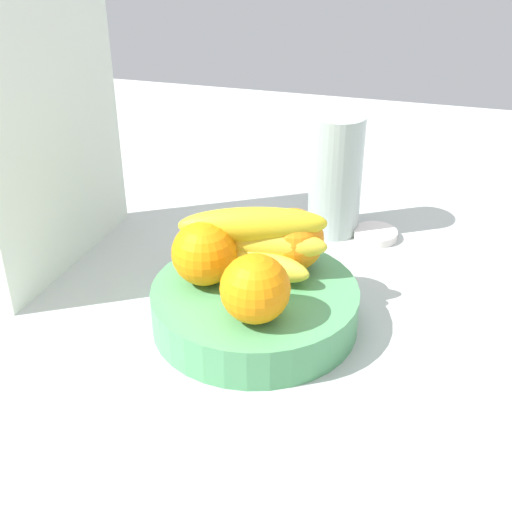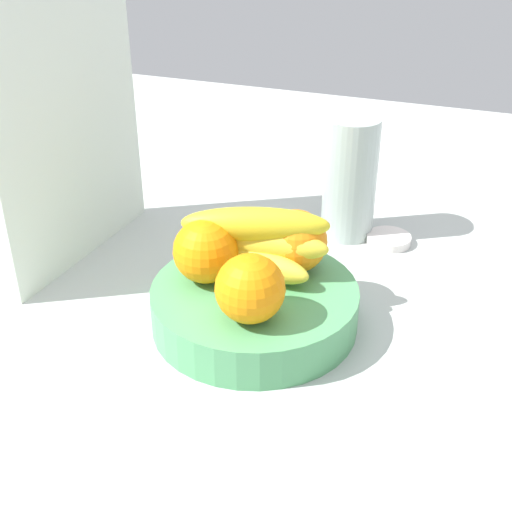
{
  "view_description": "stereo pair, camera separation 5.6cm",
  "coord_description": "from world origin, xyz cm",
  "px_view_note": "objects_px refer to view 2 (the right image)",
  "views": [
    {
      "loc": [
        -63.94,
        -19.85,
        47.61
      ],
      "look_at": [
        0.46,
        -2.34,
        8.92
      ],
      "focal_mm": 48.68,
      "sensor_mm": 36.0,
      "label": 1
    },
    {
      "loc": [
        -62.26,
        -25.17,
        47.61
      ],
      "look_at": [
        0.46,
        -2.34,
        8.92
      ],
      "focal_mm": 48.68,
      "sensor_mm": 36.0,
      "label": 2
    }
  ],
  "objects_px": {
    "banana_bunch": "(252,241)",
    "cutting_board": "(67,127)",
    "orange_front_right": "(296,241)",
    "orange_center": "(206,250)",
    "fruit_bowl": "(256,304)",
    "orange_front_left": "(250,289)",
    "jar_lid": "(389,239)",
    "thermos_tumbler": "(350,178)"
  },
  "relations": [
    {
      "from": "banana_bunch",
      "to": "cutting_board",
      "type": "bearing_deg",
      "value": 79.6
    },
    {
      "from": "orange_front_right",
      "to": "orange_center",
      "type": "xyz_separation_m",
      "value": [
        -0.06,
        0.09,
        0.0
      ]
    },
    {
      "from": "fruit_bowl",
      "to": "orange_center",
      "type": "bearing_deg",
      "value": 93.01
    },
    {
      "from": "orange_front_left",
      "to": "jar_lid",
      "type": "distance_m",
      "value": 0.33
    },
    {
      "from": "orange_front_left",
      "to": "thermos_tumbler",
      "type": "xyz_separation_m",
      "value": [
        0.31,
        -0.03,
        0.0
      ]
    },
    {
      "from": "orange_front_right",
      "to": "thermos_tumbler",
      "type": "xyz_separation_m",
      "value": [
        0.2,
        -0.02,
        0.0
      ]
    },
    {
      "from": "banana_bunch",
      "to": "thermos_tumbler",
      "type": "bearing_deg",
      "value": -15.26
    },
    {
      "from": "cutting_board",
      "to": "thermos_tumbler",
      "type": "bearing_deg",
      "value": -57.44
    },
    {
      "from": "fruit_bowl",
      "to": "thermos_tumbler",
      "type": "bearing_deg",
      "value": -10.63
    },
    {
      "from": "cutting_board",
      "to": "thermos_tumbler",
      "type": "height_order",
      "value": "cutting_board"
    },
    {
      "from": "orange_center",
      "to": "cutting_board",
      "type": "height_order",
      "value": "cutting_board"
    },
    {
      "from": "orange_front_right",
      "to": "thermos_tumbler",
      "type": "bearing_deg",
      "value": -4.98
    },
    {
      "from": "orange_front_left",
      "to": "orange_front_right",
      "type": "height_order",
      "value": "same"
    },
    {
      "from": "fruit_bowl",
      "to": "jar_lid",
      "type": "xyz_separation_m",
      "value": [
        0.24,
        -0.11,
        -0.02
      ]
    },
    {
      "from": "orange_front_right",
      "to": "orange_center",
      "type": "height_order",
      "value": "same"
    },
    {
      "from": "cutting_board",
      "to": "jar_lid",
      "type": "bearing_deg",
      "value": -62.62
    },
    {
      "from": "jar_lid",
      "to": "fruit_bowl",
      "type": "bearing_deg",
      "value": 155.48
    },
    {
      "from": "orange_front_right",
      "to": "jar_lid",
      "type": "xyz_separation_m",
      "value": [
        0.19,
        -0.08,
        -0.08
      ]
    },
    {
      "from": "orange_front_right",
      "to": "cutting_board",
      "type": "distance_m",
      "value": 0.32
    },
    {
      "from": "cutting_board",
      "to": "fruit_bowl",
      "type": "bearing_deg",
      "value": -100.93
    },
    {
      "from": "fruit_bowl",
      "to": "banana_bunch",
      "type": "height_order",
      "value": "banana_bunch"
    },
    {
      "from": "orange_front_right",
      "to": "cutting_board",
      "type": "height_order",
      "value": "cutting_board"
    },
    {
      "from": "orange_front_left",
      "to": "orange_front_right",
      "type": "distance_m",
      "value": 0.11
    },
    {
      "from": "orange_front_right",
      "to": "banana_bunch",
      "type": "distance_m",
      "value": 0.05
    },
    {
      "from": "orange_front_right",
      "to": "jar_lid",
      "type": "height_order",
      "value": "orange_front_right"
    },
    {
      "from": "fruit_bowl",
      "to": "banana_bunch",
      "type": "distance_m",
      "value": 0.07
    },
    {
      "from": "orange_center",
      "to": "jar_lid",
      "type": "relative_size",
      "value": 1.2
    },
    {
      "from": "orange_front_right",
      "to": "jar_lid",
      "type": "bearing_deg",
      "value": -23.02
    },
    {
      "from": "fruit_bowl",
      "to": "orange_front_left",
      "type": "distance_m",
      "value": 0.09
    },
    {
      "from": "orange_front_right",
      "to": "thermos_tumbler",
      "type": "distance_m",
      "value": 0.2
    },
    {
      "from": "orange_front_left",
      "to": "orange_center",
      "type": "relative_size",
      "value": 1.0
    },
    {
      "from": "orange_front_left",
      "to": "jar_lid",
      "type": "xyz_separation_m",
      "value": [
        0.3,
        -0.1,
        -0.08
      ]
    },
    {
      "from": "orange_front_left",
      "to": "thermos_tumbler",
      "type": "distance_m",
      "value": 0.32
    },
    {
      "from": "cutting_board",
      "to": "jar_lid",
      "type": "relative_size",
      "value": 5.78
    },
    {
      "from": "orange_center",
      "to": "cutting_board",
      "type": "relative_size",
      "value": 0.21
    },
    {
      "from": "cutting_board",
      "to": "jar_lid",
      "type": "xyz_separation_m",
      "value": [
        0.17,
        -0.39,
        -0.17
      ]
    },
    {
      "from": "cutting_board",
      "to": "orange_center",
      "type": "bearing_deg",
      "value": -105.47
    },
    {
      "from": "orange_front_left",
      "to": "cutting_board",
      "type": "bearing_deg",
      "value": 65.2
    },
    {
      "from": "orange_front_right",
      "to": "cutting_board",
      "type": "bearing_deg",
      "value": 85.75
    },
    {
      "from": "orange_front_left",
      "to": "banana_bunch",
      "type": "distance_m",
      "value": 0.09
    },
    {
      "from": "fruit_bowl",
      "to": "orange_front_right",
      "type": "bearing_deg",
      "value": -29.69
    },
    {
      "from": "fruit_bowl",
      "to": "orange_front_right",
      "type": "relative_size",
      "value": 3.2
    }
  ]
}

